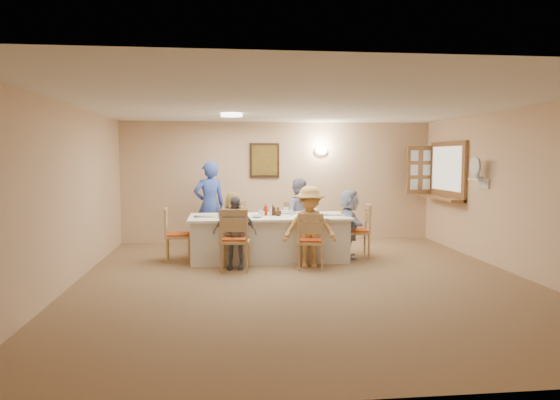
{
  "coord_description": "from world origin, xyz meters",
  "views": [
    {
      "loc": [
        -1.11,
        -6.93,
        1.78
      ],
      "look_at": [
        -0.2,
        1.4,
        1.05
      ],
      "focal_mm": 32.0,
      "sensor_mm": 36.0,
      "label": 1
    }
  ],
  "objects": [
    {
      "name": "hatch_sill",
      "position": [
        3.09,
        2.4,
        0.97
      ],
      "size": [
        0.3,
        1.5,
        0.05
      ],
      "primitive_type": "cube",
      "color": "brown",
      "rests_on": "room_walls"
    },
    {
      "name": "diner_right_end",
      "position": [
        1.05,
        1.6,
        0.6
      ],
      "size": [
        1.22,
        0.67,
        1.21
      ],
      "primitive_type": "imported",
      "rotation": [
        0.0,
        0.0,
        1.43
      ],
      "color": "#ACB5D8",
      "rests_on": "ground"
    },
    {
      "name": "napkin_br",
      "position": [
        0.41,
        1.97,
        0.77
      ],
      "size": [
        0.13,
        0.13,
        0.01
      ],
      "primitive_type": "cube",
      "color": "#FFF535",
      "rests_on": "dining_table"
    },
    {
      "name": "plate_le",
      "position": [
        -1.47,
        1.6,
        0.77
      ],
      "size": [
        0.25,
        0.25,
        0.02
      ],
      "primitive_type": "cylinder",
      "color": "white",
      "rests_on": "dining_table"
    },
    {
      "name": "diner_front_left",
      "position": [
        -0.97,
        0.92,
        0.58
      ],
      "size": [
        0.74,
        0.41,
        1.17
      ],
      "primitive_type": "imported",
      "rotation": [
        0.0,
        0.0,
        -0.09
      ],
      "color": "gray",
      "rests_on": "ground"
    },
    {
      "name": "diner_front_right",
      "position": [
        0.23,
        0.92,
        0.65
      ],
      "size": [
        0.95,
        0.67,
        1.31
      ],
      "primitive_type": "imported",
      "rotation": [
        0.0,
        0.0,
        -0.11
      ],
      "color": "#ECAE5C",
      "rests_on": "ground"
    },
    {
      "name": "condiment_brown",
      "position": [
        -0.29,
        1.66,
        0.86
      ],
      "size": [
        0.12,
        0.12,
        0.2
      ],
      "primitive_type": "imported",
      "rotation": [
        0.0,
        0.0,
        -0.2
      ],
      "color": "#381E0E",
      "rests_on": "dining_table"
    },
    {
      "name": "plate_fr",
      "position": [
        0.23,
        1.18,
        0.77
      ],
      "size": [
        0.23,
        0.23,
        0.01
      ],
      "primitive_type": "cylinder",
      "color": "white",
      "rests_on": "dining_table"
    },
    {
      "name": "napkin_re",
      "position": [
        0.93,
        1.55,
        0.77
      ],
      "size": [
        0.15,
        0.15,
        0.01
      ],
      "primitive_type": "cube",
      "color": "#FFF535",
      "rests_on": "dining_table"
    },
    {
      "name": "dining_table",
      "position": [
        -0.37,
        1.6,
        0.38
      ],
      "size": [
        2.73,
        1.15,
        0.76
      ],
      "primitive_type": "cube",
      "color": "silver",
      "rests_on": "ground"
    },
    {
      "name": "serving_hatch",
      "position": [
        3.21,
        2.4,
        1.5
      ],
      "size": [
        0.06,
        1.5,
        1.15
      ],
      "primitive_type": "cube",
      "color": "brown",
      "rests_on": "room_walls"
    },
    {
      "name": "wall_sconce",
      "position": [
        0.9,
        3.44,
        1.9
      ],
      "size": [
        0.26,
        0.09,
        0.18
      ],
      "primitive_type": "ellipsoid",
      "color": "white",
      "rests_on": "room_walls"
    },
    {
      "name": "napkin_bl",
      "position": [
        -0.79,
        1.97,
        0.77
      ],
      "size": [
        0.13,
        0.13,
        0.01
      ],
      "primitive_type": "cube",
      "color": "#FFF535",
      "rests_on": "dining_table"
    },
    {
      "name": "ceiling_light",
      "position": [
        -1.0,
        1.5,
        2.47
      ],
      "size": [
        0.36,
        0.36,
        0.05
      ],
      "primitive_type": "cylinder",
      "color": "white",
      "rests_on": "room_walls"
    },
    {
      "name": "bowl_a",
      "position": [
        -0.6,
        1.38,
        0.78
      ],
      "size": [
        0.21,
        0.21,
        0.05
      ],
      "primitive_type": "imported",
      "rotation": [
        0.0,
        0.0,
        -0.03
      ],
      "color": "white",
      "rests_on": "dining_table"
    },
    {
      "name": "diner_back_left",
      "position": [
        -0.97,
        2.28,
        0.57
      ],
      "size": [
        0.59,
        0.41,
        1.14
      ],
      "primitive_type": "imported",
      "rotation": [
        0.0,
        0.0,
        3.09
      ],
      "color": "brown",
      "rests_on": "ground"
    },
    {
      "name": "room_walls",
      "position": [
        0.0,
        0.0,
        1.51
      ],
      "size": [
        7.0,
        7.0,
        7.0
      ],
      "color": "beige",
      "rests_on": "ground"
    },
    {
      "name": "teacup_a",
      "position": [
        -1.2,
        1.31,
        0.81
      ],
      "size": [
        0.13,
        0.13,
        0.1
      ],
      "primitive_type": "imported",
      "rotation": [
        0.0,
        0.0,
        0.02
      ],
      "color": "white",
      "rests_on": "dining_table"
    },
    {
      "name": "teacup_b",
      "position": [
        0.0,
        2.12,
        0.81
      ],
      "size": [
        0.16,
        0.16,
        0.09
      ],
      "primitive_type": "imported",
      "rotation": [
        0.0,
        0.0,
        0.33
      ],
      "color": "white",
      "rests_on": "dining_table"
    },
    {
      "name": "ground",
      "position": [
        0.0,
        0.0,
        0.0
      ],
      "size": [
        7.0,
        7.0,
        0.0
      ],
      "primitive_type": "plane",
      "color": "#936E4B"
    },
    {
      "name": "napkin_fr",
      "position": [
        0.41,
        1.13,
        0.77
      ],
      "size": [
        0.15,
        0.15,
        0.01
      ],
      "primitive_type": "cube",
      "color": "#FFF535",
      "rests_on": "dining_table"
    },
    {
      "name": "chair_back_left",
      "position": [
        -0.97,
        2.4,
        0.47
      ],
      "size": [
        0.54,
        0.54,
        0.95
      ],
      "primitive_type": null,
      "rotation": [
        0.0,
        0.0,
        -0.21
      ],
      "color": "tan",
      "rests_on": "ground"
    },
    {
      "name": "wall_picture",
      "position": [
        -0.3,
        3.46,
        1.7
      ],
      "size": [
        0.62,
        0.05,
        0.72
      ],
      "color": "black",
      "rests_on": "room_walls"
    },
    {
      "name": "drinking_glass",
      "position": [
        -0.52,
        1.65,
        0.82
      ],
      "size": [
        0.06,
        0.06,
        0.09
      ],
      "primitive_type": "cylinder",
      "color": "silver",
      "rests_on": "dining_table"
    },
    {
      "name": "plate_br",
      "position": [
        0.23,
        2.02,
        0.77
      ],
      "size": [
        0.26,
        0.26,
        0.02
      ],
      "primitive_type": "cylinder",
      "color": "white",
      "rests_on": "dining_table"
    },
    {
      "name": "diner_back_right",
      "position": [
        0.23,
        2.28,
        0.69
      ],
      "size": [
        0.82,
        0.71,
        1.38
      ],
      "primitive_type": "imported",
      "rotation": [
        0.0,
        0.0,
        3.0
      ],
      "color": "gray",
      "rests_on": "ground"
    },
    {
      "name": "chair_back_right",
      "position": [
        0.23,
        2.4,
        0.46
      ],
      "size": [
        0.49,
        0.49,
        0.91
      ],
      "primitive_type": null,
      "rotation": [
        0.0,
        0.0,
        0.13
      ],
      "color": "tan",
      "rests_on": "ground"
    },
    {
      "name": "placemat_fl",
      "position": [
        -0.97,
        1.18,
        0.76
      ],
      "size": [
        0.33,
        0.24,
        0.01
      ],
      "primitive_type": "cube",
      "color": "#472B19",
      "rests_on": "dining_table"
    },
    {
      "name": "chair_front_left",
      "position": [
        -0.97,
        0.8,
        0.5
      ],
      "size": [
        0.53,
        0.53,
        1.0
      ],
      "primitive_type": null,
      "rotation": [
        0.0,
        0.0,
        3.02
      ],
      "color": "tan",
      "rests_on": "ground"
    },
    {
      "name": "placemat_re",
      "position": [
        0.75,
        1.6,
        0.76
      ],
      "size": [
        0.32,
        0.24,
        0.01
      ],
      "primitive_type": "cube",
      "color": "#472B19",
      "rests_on": "dining_table"
    },
    {
      "name": "fan_shelf",
      "position": [
        3.13,
        1.05,
        1.4
      ],
      "size": [
        0.22,
        0.36,
        0.03
      ],
      "primitive_type": "cube",
      "color": "white",
      "rests_on": "room_walls"
    },
    {
      "name": "shutter_door",
      "position": [
        2.95,
        3.16,
        1.5
      ],
      "size": [
        0.55,
        0.04,
        1.0
      ],
      "primitive_type": "cube",
      "color": "brown",
      "rests_on": "room_walls"
    },
    {
      "name": "bowl_b",
      "position": [
        -0.05,
        1.88,
        0.79
      ],
      "size": [
        0.29,
        0.29,
        0.06
      ],
      "primitive_type": "imported",
      "rotation": [
        0.0,
        0.0,
        -0.22
      ],
      "color": "white",
      "rests_on": "dining_table"
    },
    {
      "name": "placemat_fr",
      "position": [
        0.23,
        1.18,
        0.76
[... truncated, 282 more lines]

